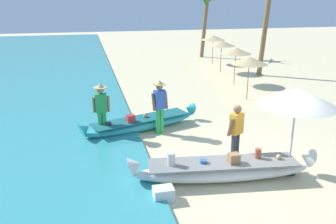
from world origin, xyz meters
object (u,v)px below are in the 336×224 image
boat_cyan_midground (141,123)px  cooler_box (163,194)px  palm_tree_leaning_seaward (207,3)px  patio_umbrella_large (297,97)px  person_vendor_hatted (160,103)px  person_vendor_assistant (101,106)px  person_tourist_customer (236,131)px  boat_white_foreground (223,170)px

boat_cyan_midground → cooler_box: boat_cyan_midground is taller
cooler_box → palm_tree_leaning_seaward: bearing=67.6°
patio_umbrella_large → cooler_box: 3.97m
person_vendor_hatted → person_vendor_assistant: (-1.88, 0.19, -0.03)m
person_vendor_hatted → person_vendor_assistant: person_vendor_hatted is taller
boat_cyan_midground → person_vendor_assistant: (-1.33, -0.26, 0.79)m
boat_cyan_midground → patio_umbrella_large: 5.44m
boat_cyan_midground → person_vendor_assistant: bearing=-169.0°
person_vendor_hatted → person_tourist_customer: 3.10m
boat_white_foreground → patio_umbrella_large: patio_umbrella_large is taller
palm_tree_leaning_seaward → person_vendor_hatted: bearing=-114.3°
boat_cyan_midground → person_vendor_hatted: person_vendor_hatted is taller
person_tourist_customer → palm_tree_leaning_seaward: palm_tree_leaning_seaward is taller
boat_cyan_midground → palm_tree_leaning_seaward: (7.22, 14.29, 3.70)m
boat_cyan_midground → palm_tree_leaning_seaward: palm_tree_leaning_seaward is taller
boat_white_foreground → person_vendor_assistant: (-2.76, 3.64, 0.75)m
boat_white_foreground → palm_tree_leaning_seaward: 19.43m
boat_cyan_midground → person_vendor_assistant: size_ratio=2.43×
person_tourist_customer → person_vendor_assistant: 4.46m
person_vendor_hatted → person_vendor_assistant: bearing=174.2°
person_vendor_hatted → cooler_box: person_vendor_hatted is taller
person_tourist_customer → cooler_box: person_tourist_customer is taller
boat_white_foreground → person_vendor_assistant: 4.63m
person_vendor_hatted → palm_tree_leaning_seaward: bearing=65.7°
person_tourist_customer → cooler_box: size_ratio=3.70×
boat_cyan_midground → person_tourist_customer: person_tourist_customer is taller
patio_umbrella_large → palm_tree_leaning_seaward: (3.98, 18.26, 1.88)m
person_vendor_assistant → person_vendor_hatted: bearing=-5.8°
boat_white_foreground → palm_tree_leaning_seaward: (5.78, 18.19, 3.66)m
boat_cyan_midground → person_tourist_customer: 3.84m
palm_tree_leaning_seaward → cooler_box: size_ratio=10.70×
boat_white_foreground → patio_umbrella_large: 2.53m
boat_white_foreground → person_tourist_customer: bearing=49.6°
patio_umbrella_large → boat_white_foreground: bearing=177.5°
boat_white_foreground → person_vendor_hatted: (-0.88, 3.45, 0.78)m
patio_umbrella_large → cooler_box: (-3.45, -0.52, -1.89)m
person_tourist_customer → person_vendor_assistant: person_vendor_assistant is taller
boat_white_foreground → patio_umbrella_large: (1.80, -0.08, 1.78)m
boat_white_foreground → patio_umbrella_large: size_ratio=2.09×
person_vendor_hatted → patio_umbrella_large: patio_umbrella_large is taller
palm_tree_leaning_seaward → person_tourist_customer: bearing=-106.4°
person_vendor_assistant → palm_tree_leaning_seaward: size_ratio=0.36×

